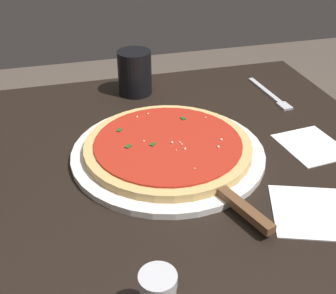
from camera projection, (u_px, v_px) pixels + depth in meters
name	position (u px, v px, depth m)	size (l,w,h in m)	color
restaurant_table	(175.00, 221.00, 0.89)	(0.90, 0.87, 0.73)	black
serving_plate	(168.00, 153.00, 0.84)	(0.37, 0.37, 0.01)	white
pizza	(168.00, 146.00, 0.83)	(0.32, 0.32, 0.02)	#DBB26B
pizza_server	(226.00, 195.00, 0.71)	(0.11, 0.22, 0.01)	silver
cup_tall_drink	(135.00, 73.00, 1.06)	(0.08, 0.08, 0.11)	black
napkin_folded_right	(311.00, 146.00, 0.87)	(0.11, 0.13, 0.00)	white
napkin_loose_left	(315.00, 212.00, 0.70)	(0.14, 0.13, 0.00)	white
fork	(271.00, 95.00, 1.07)	(0.03, 0.19, 0.00)	silver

